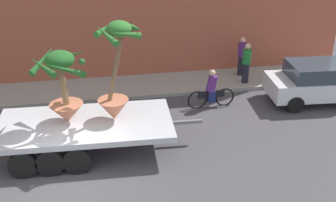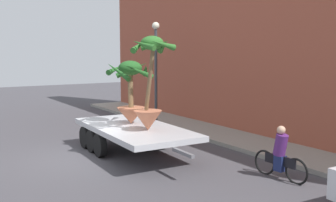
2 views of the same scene
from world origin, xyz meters
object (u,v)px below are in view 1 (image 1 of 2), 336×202
Objects in this scene: parked_car at (321,82)px; pedestrian_near_gate at (246,62)px; flatbed_trailer at (78,129)px; potted_palm_middle at (116,78)px; potted_palm_rear at (64,88)px; cyclist at (211,91)px; pedestrian_far_left at (242,56)px.

parked_car is 3.02m from pedestrian_near_gate.
flatbed_trailer is 9.33m from parked_car.
potted_palm_middle is at bearing 1.50° from flatbed_trailer.
cyclist is at bearing 21.80° from potted_palm_rear.
parked_car is (9.40, 1.79, -1.30)m from potted_palm_rear.
potted_palm_rear is 0.74× the size of potted_palm_middle.
parked_car is 2.46× the size of pedestrian_near_gate.
cyclist is (4.86, 2.18, -0.10)m from flatbed_trailer.
flatbed_trailer is 8.34m from pedestrian_far_left.
pedestrian_near_gate is (1.95, 1.67, 0.37)m from cyclist.
cyclist is at bearing 30.78° from potted_palm_middle.
pedestrian_far_left reaches higher than parked_car.
potted_palm_middle is 7.43m from pedestrian_far_left.
potted_palm_rear is 1.32× the size of pedestrian_near_gate.
flatbed_trailer is at bearing -150.54° from pedestrian_near_gate.
parked_car is (7.86, 1.89, -1.54)m from potted_palm_middle.
parked_car reaches higher than flatbed_trailer.
potted_palm_middle is at bearing -145.50° from pedestrian_near_gate.
potted_palm_middle is 4.52m from cyclist.
cyclist is at bearing 176.54° from parked_car.
flatbed_trailer is 1.51× the size of parked_car.
cyclist is (3.60, 2.14, -1.70)m from potted_palm_middle.
cyclist is 2.60m from pedestrian_near_gate.
parked_car is at bearing -3.46° from cyclist.
parked_car is at bearing 13.49° from potted_palm_middle.
flatbed_trailer is 3.73× the size of pedestrian_near_gate.
parked_car is 3.55m from pedestrian_far_left.
cyclist is at bearing 24.12° from flatbed_trailer.
flatbed_trailer is 3.73× the size of pedestrian_far_left.
cyclist is 1.08× the size of pedestrian_far_left.
potted_palm_middle is (1.26, 0.03, 1.60)m from flatbed_trailer.
potted_palm_middle reaches higher than pedestrian_near_gate.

